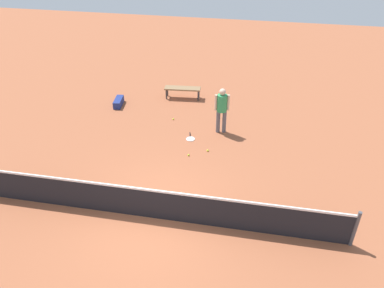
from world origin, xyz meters
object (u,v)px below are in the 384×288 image
object	(u,v)px
tennis_racket_near_player	(190,138)
courtside_bench	(183,89)
tennis_ball_near_player	(173,119)
player_near_side	(222,107)
tennis_ball_by_net	(189,155)
tennis_ball_midcourt	(208,150)
equipment_bag	(119,102)

from	to	relation	value
tennis_racket_near_player	courtside_bench	size ratio (longest dim) A/B	0.40
tennis_ball_near_player	player_near_side	bearing A→B (deg)	163.90
tennis_ball_by_net	tennis_ball_midcourt	size ratio (longest dim) A/B	1.00
tennis_ball_midcourt	equipment_bag	xyz separation A→B (m)	(4.10, -2.69, 0.11)
tennis_racket_near_player	equipment_bag	xyz separation A→B (m)	(3.38, -2.03, 0.13)
player_near_side	tennis_ball_by_net	size ratio (longest dim) A/B	25.76
tennis_ball_near_player	tennis_ball_by_net	distance (m)	2.49
tennis_ball_near_player	tennis_ball_midcourt	bearing A→B (deg)	130.71
tennis_ball_by_net	equipment_bag	xyz separation A→B (m)	(3.52, -3.07, 0.11)
player_near_side	tennis_ball_midcourt	size ratio (longest dim) A/B	25.76
tennis_racket_near_player	tennis_ball_near_player	size ratio (longest dim) A/B	9.19
tennis_ball_near_player	tennis_ball_midcourt	size ratio (longest dim) A/B	1.00
tennis_ball_near_player	tennis_ball_by_net	world-z (taller)	same
tennis_racket_near_player	tennis_ball_near_player	world-z (taller)	tennis_ball_near_player
player_near_side	equipment_bag	bearing A→B (deg)	-17.22
courtside_bench	equipment_bag	xyz separation A→B (m)	(2.44, 1.09, -0.28)
tennis_ball_near_player	tennis_ball_midcourt	xyz separation A→B (m)	(-1.62, 1.89, 0.00)
tennis_ball_midcourt	equipment_bag	bearing A→B (deg)	-33.32
tennis_ball_by_net	tennis_ball_midcourt	world-z (taller)	same
player_near_side	tennis_ball_by_net	distance (m)	2.15
tennis_ball_by_net	tennis_ball_midcourt	bearing A→B (deg)	-146.82
tennis_ball_near_player	equipment_bag	distance (m)	2.60
equipment_bag	tennis_ball_by_net	bearing A→B (deg)	138.88
player_near_side	tennis_racket_near_player	xyz separation A→B (m)	(0.99, 0.68, -1.00)
tennis_ball_by_net	equipment_bag	bearing A→B (deg)	-41.12
tennis_ball_midcourt	equipment_bag	world-z (taller)	equipment_bag
equipment_bag	tennis_ball_near_player	bearing A→B (deg)	161.94
courtside_bench	equipment_bag	distance (m)	2.69
player_near_side	tennis_ball_midcourt	xyz separation A→B (m)	(0.27, 1.34, -0.98)
tennis_racket_near_player	courtside_bench	xyz separation A→B (m)	(0.94, -3.12, 0.40)
tennis_ball_near_player	equipment_bag	size ratio (longest dim) A/B	0.08
player_near_side	equipment_bag	distance (m)	4.65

